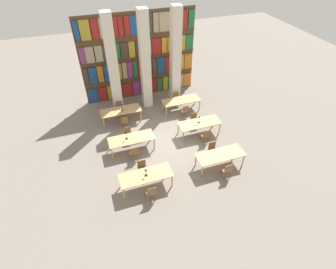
% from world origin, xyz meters
% --- Properties ---
extents(ground_plane, '(40.00, 40.00, 0.00)m').
position_xyz_m(ground_plane, '(0.00, 0.00, 0.00)').
color(ground_plane, gray).
extents(bookshelf_bank, '(7.45, 0.35, 5.50)m').
position_xyz_m(bookshelf_bank, '(0.02, 5.42, 2.68)').
color(bookshelf_bank, brown).
rests_on(bookshelf_bank, ground_plane).
extents(pillar_left, '(0.57, 0.57, 6.00)m').
position_xyz_m(pillar_left, '(-1.93, 3.93, 3.00)').
color(pillar_left, silver).
rests_on(pillar_left, ground_plane).
extents(pillar_center, '(0.57, 0.57, 6.00)m').
position_xyz_m(pillar_center, '(0.00, 3.93, 3.00)').
color(pillar_center, silver).
rests_on(pillar_center, ground_plane).
extents(pillar_right, '(0.57, 0.57, 6.00)m').
position_xyz_m(pillar_right, '(1.93, 3.93, 3.00)').
color(pillar_right, silver).
rests_on(pillar_right, ground_plane).
extents(reading_table_0, '(2.40, 0.92, 0.78)m').
position_xyz_m(reading_table_0, '(-1.89, -2.70, 0.70)').
color(reading_table_0, tan).
rests_on(reading_table_0, ground_plane).
extents(chair_0, '(0.42, 0.40, 0.86)m').
position_xyz_m(chair_0, '(-1.87, -3.45, 0.46)').
color(chair_0, brown).
rests_on(chair_0, ground_plane).
extents(chair_1, '(0.42, 0.40, 0.86)m').
position_xyz_m(chair_1, '(-1.87, -1.96, 0.46)').
color(chair_1, brown).
rests_on(chair_1, ground_plane).
extents(desk_lamp_0, '(0.14, 0.14, 0.40)m').
position_xyz_m(desk_lamp_0, '(-1.88, -2.73, 1.05)').
color(desk_lamp_0, black).
rests_on(desk_lamp_0, reading_table_0).
extents(reading_table_1, '(2.40, 0.92, 0.78)m').
position_xyz_m(reading_table_1, '(1.90, -2.61, 0.70)').
color(reading_table_1, tan).
rests_on(reading_table_1, ground_plane).
extents(chair_2, '(0.42, 0.40, 0.86)m').
position_xyz_m(chair_2, '(1.89, -3.35, 0.46)').
color(chair_2, brown).
rests_on(chair_2, ground_plane).
extents(chair_3, '(0.42, 0.40, 0.86)m').
position_xyz_m(chair_3, '(1.89, -1.86, 0.46)').
color(chair_3, brown).
rests_on(chair_3, ground_plane).
extents(reading_table_2, '(2.40, 0.92, 0.78)m').
position_xyz_m(reading_table_2, '(-1.94, -0.02, 0.70)').
color(reading_table_2, tan).
rests_on(reading_table_2, ground_plane).
extents(chair_4, '(0.42, 0.40, 0.86)m').
position_xyz_m(chair_4, '(-1.99, -0.77, 0.46)').
color(chair_4, brown).
rests_on(chair_4, ground_plane).
extents(chair_5, '(0.42, 0.40, 0.86)m').
position_xyz_m(chair_5, '(-1.99, 0.73, 0.46)').
color(chair_5, brown).
rests_on(chair_5, ground_plane).
extents(desk_lamp_1, '(0.14, 0.14, 0.45)m').
position_xyz_m(desk_lamp_1, '(-2.18, 0.02, 1.08)').
color(desk_lamp_1, black).
rests_on(desk_lamp_1, reading_table_2).
extents(reading_table_3, '(2.40, 0.92, 0.78)m').
position_xyz_m(reading_table_3, '(1.98, 0.05, 0.70)').
color(reading_table_3, tan).
rests_on(reading_table_3, ground_plane).
extents(chair_6, '(0.42, 0.40, 0.86)m').
position_xyz_m(chair_6, '(2.00, -0.70, 0.46)').
color(chair_6, brown).
rests_on(chair_6, ground_plane).
extents(chair_7, '(0.42, 0.40, 0.86)m').
position_xyz_m(chair_7, '(2.00, 0.79, 0.46)').
color(chair_7, brown).
rests_on(chair_7, ground_plane).
extents(desk_lamp_2, '(0.14, 0.14, 0.44)m').
position_xyz_m(desk_lamp_2, '(1.94, 0.07, 1.07)').
color(desk_lamp_2, black).
rests_on(desk_lamp_2, reading_table_3).
extents(reading_table_4, '(2.40, 0.92, 0.78)m').
position_xyz_m(reading_table_4, '(-1.97, 2.69, 0.70)').
color(reading_table_4, tan).
rests_on(reading_table_4, ground_plane).
extents(chair_8, '(0.42, 0.40, 0.86)m').
position_xyz_m(chair_8, '(-1.94, 1.95, 0.46)').
color(chair_8, brown).
rests_on(chair_8, ground_plane).
extents(chair_9, '(0.42, 0.40, 0.86)m').
position_xyz_m(chair_9, '(-1.94, 3.44, 0.46)').
color(chair_9, brown).
rests_on(chair_9, ground_plane).
extents(desk_lamp_3, '(0.14, 0.14, 0.45)m').
position_xyz_m(desk_lamp_3, '(-1.88, 2.66, 1.07)').
color(desk_lamp_3, black).
rests_on(desk_lamp_3, reading_table_4).
extents(reading_table_5, '(2.40, 0.92, 0.78)m').
position_xyz_m(reading_table_5, '(1.86, 2.58, 0.70)').
color(reading_table_5, tan).
rests_on(reading_table_5, ground_plane).
extents(chair_10, '(0.42, 0.40, 0.86)m').
position_xyz_m(chair_10, '(1.82, 1.84, 0.46)').
color(chair_10, brown).
rests_on(chair_10, ground_plane).
extents(chair_11, '(0.42, 0.40, 0.86)m').
position_xyz_m(chair_11, '(1.82, 3.33, 0.46)').
color(chair_11, brown).
rests_on(chair_11, ground_plane).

